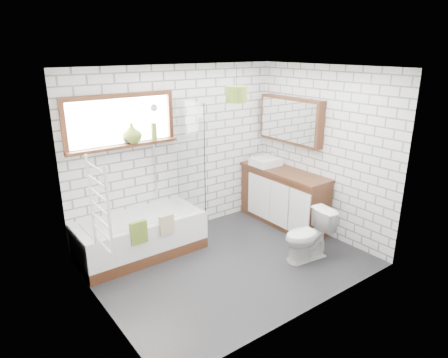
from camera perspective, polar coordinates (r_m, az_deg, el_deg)
floor at (r=5.42m, az=0.97°, el=-11.93°), size 3.40×2.60×0.01m
ceiling at (r=4.68m, az=1.14°, el=15.62°), size 3.40×2.60×0.01m
wall_back at (r=5.95m, az=-6.67°, el=3.87°), size 3.40×0.01×2.50m
wall_front at (r=4.02m, az=12.52°, el=-3.73°), size 3.40×0.01×2.50m
wall_left at (r=4.15m, az=-17.98°, el=-3.48°), size 0.01×2.60×2.50m
wall_right at (r=6.06m, az=13.94°, el=3.71°), size 0.01×2.60×2.50m
window at (r=5.43m, az=-14.48°, el=7.95°), size 1.52×0.16×0.68m
towel_radiator at (r=4.18m, az=-17.33°, el=-3.99°), size 0.06×0.52×1.00m
mirror_cabinet at (r=6.30m, az=9.51°, el=8.28°), size 0.16×1.20×0.70m
shower_riser at (r=5.71m, az=-9.95°, el=4.11°), size 0.02×0.02×1.30m
bathtub at (r=5.61m, az=-11.81°, el=-7.98°), size 1.70×0.75×0.55m
shower_screen at (r=5.62m, az=-4.84°, el=3.57°), size 0.02×0.72×1.50m
towel_green at (r=5.13m, az=-12.10°, el=-7.49°), size 0.22×0.06×0.30m
towel_beige at (r=5.28m, az=-8.21°, el=-6.45°), size 0.21×0.05×0.27m
vanity at (r=6.44m, az=8.47°, el=-2.56°), size 0.51×1.57×0.90m
basin at (r=6.50m, az=5.97°, el=2.47°), size 0.42×0.37×0.12m
tap at (r=6.58m, az=7.02°, el=3.26°), size 0.03×0.03×0.16m
toilet at (r=5.47m, az=11.91°, el=-7.90°), size 0.48×0.72×0.69m
vase_olive at (r=5.49m, az=-13.00°, el=6.20°), size 0.27×0.27×0.27m
vase_dark at (r=5.48m, az=-13.23°, el=5.85°), size 0.25×0.25×0.21m
bottle at (r=5.62m, az=-9.95°, el=6.50°), size 0.08×0.08×0.24m
pendant at (r=5.68m, az=1.77°, el=12.02°), size 0.30×0.30×0.22m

